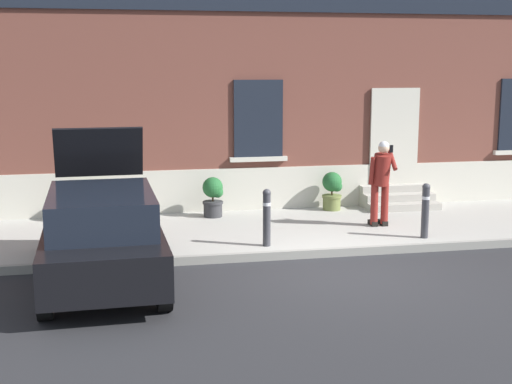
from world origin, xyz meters
TOP-DOWN VIEW (x-y plane):
  - ground_plane at (0.00, 0.00)m, footprint 80.00×80.00m
  - sidewalk at (0.00, 2.80)m, footprint 24.00×3.60m
  - curb_edge at (0.00, 0.94)m, footprint 24.00×0.12m
  - building_facade at (0.01, 5.29)m, footprint 24.00×1.52m
  - entrance_stoop at (2.72, 4.23)m, footprint 1.65×0.96m
  - hatchback_car_black at (-3.85, 0.07)m, footprint 1.88×4.11m
  - bollard_near_person at (2.07, 1.35)m, footprint 0.15×0.15m
  - bollard_far_left at (-0.98, 1.35)m, footprint 0.15×0.15m
  - person_on_phone at (1.59, 2.41)m, footprint 0.51×0.51m
  - planter_terracotta at (-4.31, 4.05)m, footprint 0.44×0.44m
  - planter_charcoal at (-1.58, 4.00)m, footprint 0.44×0.44m
  - planter_olive at (1.14, 4.20)m, footprint 0.44×0.44m

SIDE VIEW (x-z plane):
  - ground_plane at x=0.00m, z-range 0.00..0.00m
  - sidewalk at x=0.00m, z-range 0.00..0.15m
  - curb_edge at x=0.00m, z-range 0.00..0.15m
  - entrance_stoop at x=2.72m, z-range 0.10..0.58m
  - planter_terracotta at x=-4.31m, z-range 0.18..1.04m
  - planter_charcoal at x=-1.58m, z-range 0.18..1.04m
  - planter_olive at x=1.14m, z-range 0.18..1.04m
  - bollard_near_person at x=2.07m, z-range 0.19..1.24m
  - bollard_far_left at x=-0.98m, z-range 0.19..1.24m
  - hatchback_car_black at x=-3.85m, z-range -0.37..1.97m
  - person_on_phone at x=1.59m, z-range 0.28..2.02m
  - building_facade at x=0.01m, z-range -0.02..7.48m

